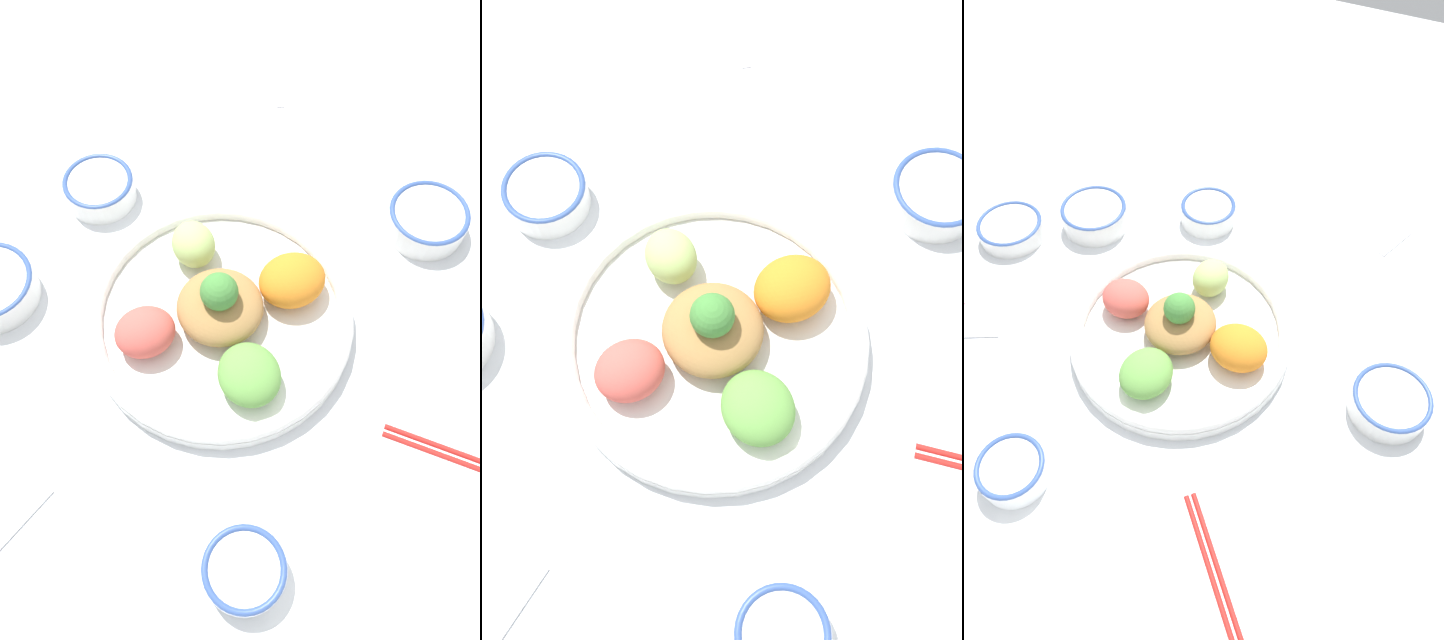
{
  "view_description": "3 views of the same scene",
  "coord_description": "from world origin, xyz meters",
  "views": [
    {
      "loc": [
        0.16,
        0.38,
        0.74
      ],
      "look_at": [
        0.02,
        0.08,
        0.09
      ],
      "focal_mm": 35.0,
      "sensor_mm": 36.0,
      "label": 1
    },
    {
      "loc": [
        0.18,
        0.3,
        0.79
      ],
      "look_at": [
        0.03,
        0.04,
        0.09
      ],
      "focal_mm": 42.0,
      "sensor_mm": 36.0,
      "label": 2
    },
    {
      "loc": [
        -0.21,
        0.44,
        0.71
      ],
      "look_at": [
        0.0,
        0.01,
        0.04
      ],
      "focal_mm": 30.0,
      "sensor_mm": 36.0,
      "label": 3
    }
  ],
  "objects": [
    {
      "name": "sauce_bowl_dark",
      "position": [
        0.11,
        -0.23,
        0.02
      ],
      "size": [
        0.1,
        0.1,
        0.04
      ],
      "color": "white",
      "rests_on": "ground_plane"
    },
    {
      "name": "salad_platter",
      "position": [
        0.03,
        0.03,
        0.03
      ],
      "size": [
        0.34,
        0.34,
        0.11
      ],
      "color": "white",
      "rests_on": "ground_plane"
    },
    {
      "name": "rice_bowl_blue",
      "position": [
        0.13,
        0.32,
        0.02
      ],
      "size": [
        0.09,
        0.09,
        0.04
      ],
      "color": "white",
      "rests_on": "ground_plane"
    },
    {
      "name": "serving_spoon_main",
      "position": [
        0.3,
        0.15,
        0.0
      ],
      "size": [
        0.12,
        0.08,
        0.01
      ],
      "rotation": [
        0.0,
        0.0,
        0.48
      ],
      "color": "silver",
      "rests_on": "ground_plane"
    },
    {
      "name": "serving_spoon_extra",
      "position": [
        -0.21,
        -0.29,
        0.0
      ],
      "size": [
        0.07,
        0.12,
        0.01
      ],
      "rotation": [
        0.0,
        0.0,
        4.33
      ],
      "color": "silver",
      "rests_on": "ground_plane"
    },
    {
      "name": "sauce_bowl_far",
      "position": [
        -0.3,
        0.01,
        0.02
      ],
      "size": [
        0.11,
        0.11,
        0.04
      ],
      "color": "white",
      "rests_on": "ground_plane"
    },
    {
      "name": "ground_plane",
      "position": [
        0.0,
        0.0,
        0.0
      ],
      "size": [
        2.4,
        2.4,
        0.0
      ],
      "primitive_type": "plane",
      "color": "white"
    }
  ]
}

